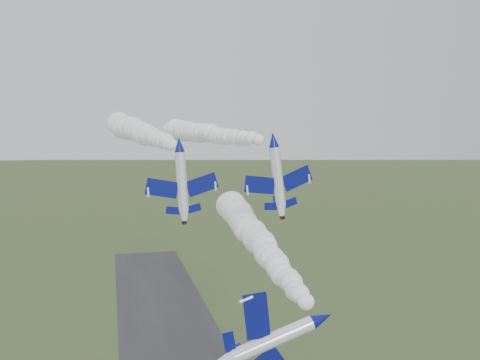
% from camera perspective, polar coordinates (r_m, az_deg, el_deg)
% --- Properties ---
extents(jet_lead, '(4.37, 12.22, 9.50)m').
position_cam_1_polar(jet_lead, '(53.31, 8.81, -14.39)').
color(jet_lead, white).
extents(smoke_trail_jet_lead, '(8.97, 59.79, 5.62)m').
position_cam_1_polar(smoke_trail_jet_lead, '(83.18, 1.61, -6.08)').
color(smoke_trail_jet_lead, white).
extents(jet_pair_left, '(10.55, 12.62, 3.13)m').
position_cam_1_polar(jet_pair_left, '(76.29, -6.49, 3.82)').
color(jet_pair_left, white).
extents(smoke_trail_jet_pair_left, '(10.73, 61.29, 5.66)m').
position_cam_1_polar(smoke_trail_jet_pair_left, '(108.90, -10.72, 5.06)').
color(smoke_trail_jet_pair_left, white).
extents(jet_pair_right, '(11.15, 13.33, 3.43)m').
position_cam_1_polar(jet_pair_right, '(79.74, 3.61, 4.34)').
color(jet_pair_right, white).
extents(smoke_trail_jet_pair_right, '(14.25, 67.68, 5.32)m').
position_cam_1_polar(smoke_trail_jet_pair_right, '(114.62, -3.90, 5.02)').
color(smoke_trail_jet_pair_right, white).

